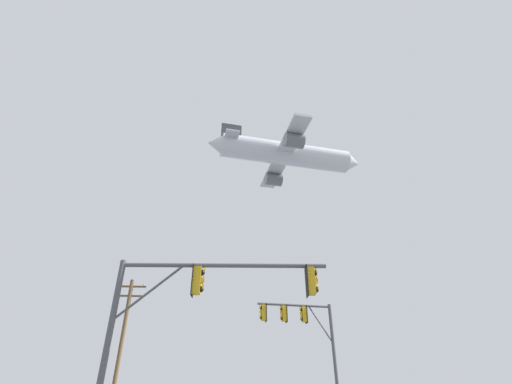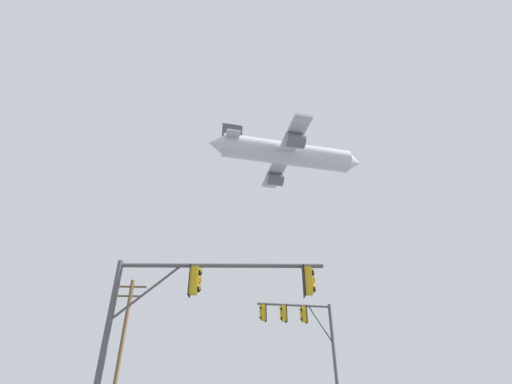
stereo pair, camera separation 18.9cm
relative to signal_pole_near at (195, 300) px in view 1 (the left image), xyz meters
name	(u,v)px [view 1 (the left image)]	position (x,y,z in m)	size (l,w,h in m)	color
signal_pole_near	(195,300)	(0.00, 0.00, 0.00)	(7.03, 0.70, 5.57)	#4C4C51
signal_pole_far	(304,329)	(5.71, 10.47, 0.71)	(4.72, 0.87, 6.51)	#4C4C51
utility_pole	(122,340)	(-6.23, 15.40, 0.57)	(2.20, 0.28, 9.09)	brown
airplane	(286,154)	(8.85, 30.33, 28.12)	(23.63, 18.25, 6.43)	#B7BCC6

